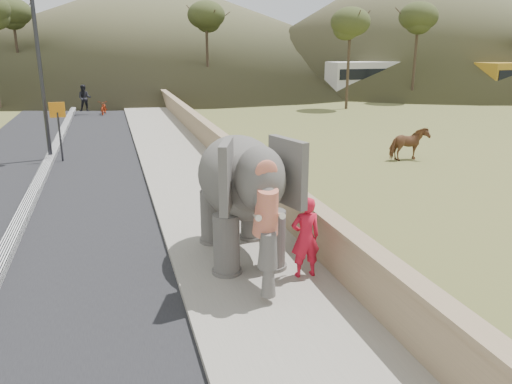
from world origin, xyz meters
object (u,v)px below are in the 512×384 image
elephant_and_man (241,195)px  motorcyclist (94,103)px  lamppost (45,36)px  cow (409,144)px

elephant_and_man → motorcyclist: 26.03m
lamppost → cow: size_ratio=5.03×
cow → motorcyclist: motorcyclist is taller
cow → lamppost: bearing=68.8°
cow → elephant_and_man: bearing=126.0°
elephant_and_man → lamppost: bearing=111.6°
cow → motorcyclist: 22.04m
lamppost → cow: 15.01m
lamppost → motorcyclist: (1.22, 13.90, -4.07)m
lamppost → elephant_and_man: size_ratio=2.08×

